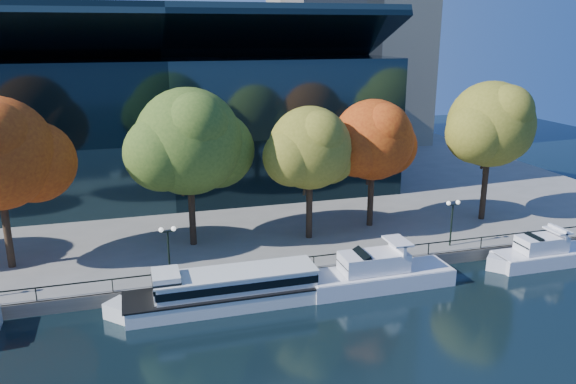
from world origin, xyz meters
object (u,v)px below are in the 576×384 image
object	(u,v)px
cruiser_far	(540,253)
lamp_2	(452,212)
cruiser_near	(374,273)
tree_5	(492,126)
tree_4	(375,142)
lamp_1	(168,240)
tour_boat	(224,289)
tree_2	(191,144)
tree_3	(312,150)

from	to	relation	value
cruiser_far	lamp_2	distance (m)	7.83
cruiser_near	tree_5	xyz separation A→B (m)	(15.88, 9.18, 9.05)
tree_4	lamp_1	bearing A→B (deg)	-160.83
tree_4	tree_5	distance (m)	11.51
tree_4	cruiser_far	bearing A→B (deg)	-44.83
tree_5	lamp_1	size ratio (longest dim) A/B	3.32
cruiser_far	lamp_1	distance (m)	30.28
tour_boat	lamp_1	world-z (taller)	lamp_1
tree_2	tree_4	world-z (taller)	tree_2
cruiser_near	cruiser_far	distance (m)	15.04
lamp_1	lamp_2	distance (m)	23.69
tree_4	tree_5	world-z (taller)	tree_5
tree_3	lamp_2	world-z (taller)	tree_3
tree_4	lamp_1	world-z (taller)	tree_4
tree_3	lamp_1	size ratio (longest dim) A/B	2.91
cruiser_near	lamp_2	distance (m)	10.01
tree_3	lamp_1	world-z (taller)	tree_3
cruiser_near	tree_2	distance (m)	18.08
tour_boat	lamp_2	size ratio (longest dim) A/B	3.95
tree_3	tree_4	xyz separation A→B (m)	(6.57, 1.51, 0.08)
cruiser_far	tree_4	bearing A→B (deg)	135.17
tour_boat	cruiser_far	size ratio (longest dim) A/B	1.63
cruiser_far	lamp_1	world-z (taller)	lamp_1
tree_4	lamp_2	world-z (taller)	tree_4
tree_3	tree_4	size ratio (longest dim) A/B	0.98
tour_boat	tree_3	world-z (taller)	tree_3
tour_boat	cruiser_far	world-z (taller)	cruiser_far
lamp_2	cruiser_near	bearing A→B (deg)	-156.90
tour_boat	tree_4	xyz separation A→B (m)	(15.93, 10.29, 7.78)
lamp_2	tree_4	bearing A→B (deg)	122.67
tree_3	cruiser_far	bearing A→B (deg)	-27.64
lamp_2	tree_2	bearing A→B (deg)	163.08
cruiser_near	tree_4	size ratio (longest dim) A/B	1.04
tour_boat	tree_4	world-z (taller)	tree_4
tour_boat	cruiser_far	distance (m)	26.46
lamp_1	tree_3	bearing A→B (deg)	22.19
lamp_1	lamp_2	bearing A→B (deg)	0.00
tour_boat	cruiser_far	xyz separation A→B (m)	(26.46, -0.17, -0.27)
cruiser_near	lamp_1	xyz separation A→B (m)	(-14.86, 3.76, 2.86)
cruiser_far	lamp_1	size ratio (longest dim) A/B	2.43
lamp_1	cruiser_far	bearing A→B (deg)	-7.11
tree_2	tree_5	xyz separation A→B (m)	(28.05, -0.97, 0.34)
tree_5	tree_3	bearing A→B (deg)	-179.38
tree_5	lamp_1	bearing A→B (deg)	-170.01
tree_2	lamp_2	bearing A→B (deg)	-16.92
lamp_2	tour_boat	bearing A→B (deg)	-170.04
cruiser_far	lamp_1	xyz separation A→B (m)	(-29.90, 3.73, 2.97)
cruiser_near	tree_4	distance (m)	13.92
cruiser_far	tree_3	xyz separation A→B (m)	(-17.10, 8.95, 7.97)
tree_4	cruiser_near	bearing A→B (deg)	-113.24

